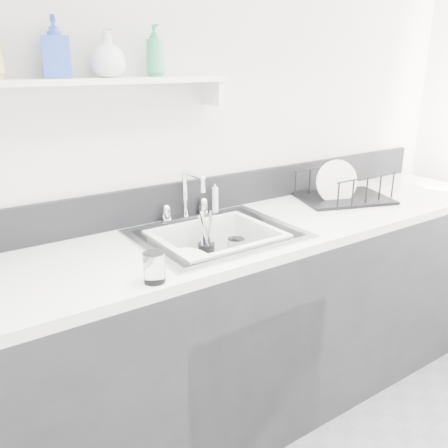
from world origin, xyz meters
TOP-DOWN VIEW (x-y plane):
  - room_shell at (0.00, 0.39)m, footprint 3.50×3.00m
  - counter_run at (0.00, 1.19)m, footprint 3.20×0.62m
  - backsplash at (0.00, 1.49)m, footprint 3.20×0.02m
  - sink at (0.00, 1.19)m, footprint 0.64×0.52m
  - faucet at (0.00, 1.44)m, footprint 0.26×0.18m
  - side_sprayer at (0.16, 1.44)m, footprint 0.03×0.03m
  - wall_shelf at (-0.35, 1.42)m, footprint 1.00×0.16m
  - wash_tub at (-0.01, 1.18)m, footprint 0.60×0.55m
  - plate_stack at (-0.14, 1.15)m, footprint 0.27×0.26m
  - utensil_cup at (-0.00, 1.27)m, footprint 0.07×0.07m
  - ladle at (-0.09, 1.19)m, footprint 0.30×0.21m
  - tumbler_in_tub at (0.11, 1.21)m, footprint 0.09×0.09m
  - tumbler_counter at (-0.41, 0.94)m, footprint 0.09×0.09m
  - dish_rack at (0.82, 1.26)m, footprint 0.53×0.46m
  - bowl_small at (0.08, 1.11)m, footprint 0.12×0.12m
  - soap_bottle_b at (-0.50, 1.42)m, footprint 0.11×0.12m
  - soap_bottle_c at (-0.32, 1.40)m, footprint 0.15×0.15m
  - soap_bottle_d at (-0.13, 1.42)m, footprint 0.08×0.08m

SIDE VIEW (x-z plane):
  - counter_run at x=0.00m, z-range 0.00..0.92m
  - bowl_small at x=0.08m, z-range 0.77..0.80m
  - plate_stack at x=-0.14m, z-range 0.74..0.85m
  - ladle at x=-0.09m, z-range 0.77..0.85m
  - tumbler_in_tub at x=0.11m, z-range 0.77..0.87m
  - utensil_cup at x=0.00m, z-range 0.70..0.94m
  - sink at x=0.00m, z-range 0.73..0.93m
  - wash_tub at x=-0.01m, z-range 0.75..0.94m
  - tumbler_counter at x=-0.41m, z-range 0.92..1.02m
  - faucet at x=0.00m, z-range 0.87..1.09m
  - side_sprayer at x=0.16m, z-range 0.92..1.06m
  - dish_rack at x=0.82m, z-range 0.92..1.07m
  - backsplash at x=0.00m, z-range 0.92..1.08m
  - wall_shelf at x=-0.35m, z-range 1.45..1.57m
  - soap_bottle_c at x=-0.32m, z-range 1.53..1.69m
  - soap_bottle_d at x=-0.13m, z-range 1.53..1.72m
  - soap_bottle_b at x=-0.50m, z-range 1.53..1.73m
  - room_shell at x=0.00m, z-range 0.38..2.98m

